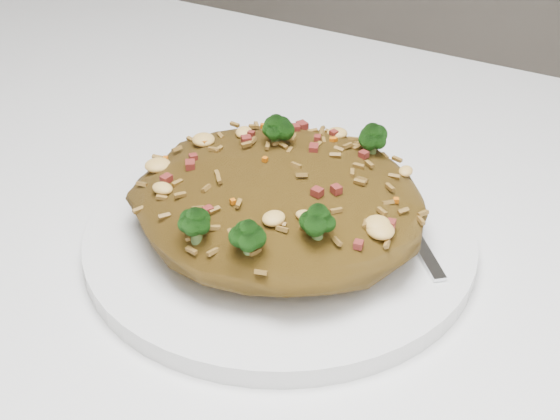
{
  "coord_description": "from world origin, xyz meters",
  "views": [
    {
      "loc": [
        0.22,
        -0.35,
        1.08
      ],
      "look_at": [
        0.01,
        0.03,
        0.78
      ],
      "focal_mm": 50.0,
      "sensor_mm": 36.0,
      "label": 1
    }
  ],
  "objects_px": {
    "fried_rice": "(280,191)",
    "fork": "(402,214)",
    "plate": "(280,236)",
    "dining_table": "(250,363)"
  },
  "relations": [
    {
      "from": "fried_rice",
      "to": "fork",
      "type": "bearing_deg",
      "value": 38.64
    },
    {
      "from": "fork",
      "to": "fried_rice",
      "type": "bearing_deg",
      "value": -91.87
    },
    {
      "from": "plate",
      "to": "fried_rice",
      "type": "xyz_separation_m",
      "value": [
        0.0,
        -0.0,
        0.04
      ]
    },
    {
      "from": "dining_table",
      "to": "fork",
      "type": "xyz_separation_m",
      "value": [
        0.08,
        0.09,
        0.11
      ]
    },
    {
      "from": "plate",
      "to": "fork",
      "type": "relative_size",
      "value": 2.0
    },
    {
      "from": "fried_rice",
      "to": "fork",
      "type": "height_order",
      "value": "fried_rice"
    },
    {
      "from": "fork",
      "to": "plate",
      "type": "bearing_deg",
      "value": -92.25
    },
    {
      "from": "dining_table",
      "to": "plate",
      "type": "bearing_deg",
      "value": 76.98
    },
    {
      "from": "fork",
      "to": "dining_table",
      "type": "bearing_deg",
      "value": -81.82
    },
    {
      "from": "fried_rice",
      "to": "fork",
      "type": "distance_m",
      "value": 0.09
    }
  ]
}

